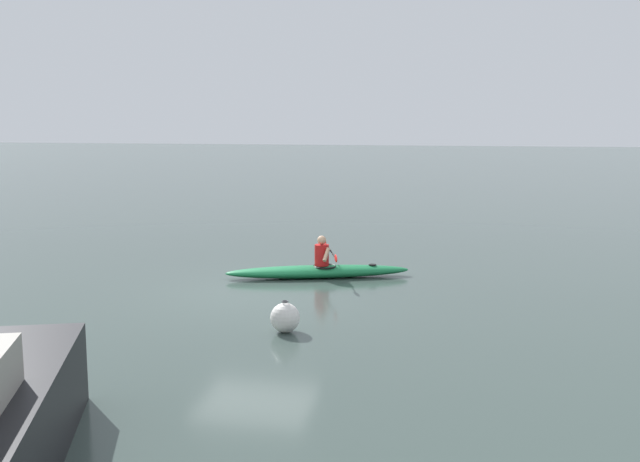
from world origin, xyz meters
The scene contains 4 objects.
ground_plane centered at (0.00, 0.00, 0.00)m, with size 160.00×160.00×0.00m, color #384742.
kayak centered at (-1.04, -1.82, 0.15)m, with size 4.34×1.87×0.29m.
kayaker centered at (-1.14, -1.85, 0.60)m, with size 0.76×2.39×0.71m.
mooring_buoy_channel_marker centered at (-1.31, 2.74, 0.26)m, with size 0.53×0.53×0.57m.
Camera 1 is at (-4.31, 15.38, 3.81)m, focal length 42.57 mm.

